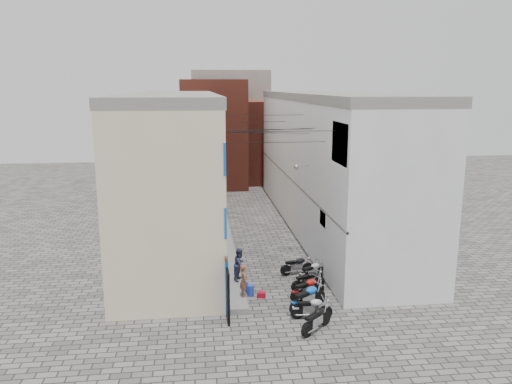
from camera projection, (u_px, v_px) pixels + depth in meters
name	position (u px, v px, depth m)	size (l,w,h in m)	color
ground	(287.00, 312.00, 21.20)	(90.00, 90.00, 0.00)	#504E4B
plinth	(222.00, 227.00, 33.56)	(0.90, 26.00, 0.25)	gray
building_left	(176.00, 164.00, 32.26)	(5.10, 27.00, 9.00)	beige
building_right	(326.00, 161.00, 33.46)	(5.94, 26.00, 9.00)	silver
building_far_brick_left	(214.00, 134.00, 47.12)	(6.00, 6.00, 10.00)	maroon
building_far_brick_right	(263.00, 141.00, 49.85)	(5.00, 6.00, 8.00)	maroon
building_far_concrete	(230.00, 124.00, 53.07)	(8.00, 5.00, 11.00)	gray
far_shopfront	(238.00, 178.00, 45.42)	(2.00, 0.30, 2.40)	black
overhead_wires	(263.00, 129.00, 27.14)	(5.80, 13.02, 1.32)	black
motorcycle_a	(317.00, 318.00, 19.48)	(0.59, 1.87, 1.08)	black
motorcycle_b	(312.00, 307.00, 20.55)	(0.55, 1.75, 1.01)	silver
motorcycle_c	(308.00, 296.00, 21.33)	(0.66, 2.08, 1.20)	blue
motorcycle_d	(308.00, 287.00, 22.43)	(0.59, 1.88, 1.09)	red
motorcycle_e	(308.00, 280.00, 23.41)	(0.57, 1.80, 1.04)	black
motorcycle_f	(312.00, 270.00, 24.63)	(0.55, 1.75, 1.02)	#BBBCC1
motorcycle_g	(297.00, 265.00, 25.37)	(0.56, 1.78, 1.03)	black
person_a	(244.00, 280.00, 22.10)	(0.54, 0.35, 1.47)	#9E5239
person_b	(240.00, 264.00, 23.95)	(0.77, 0.60, 1.58)	#383854
water_jug_near	(251.00, 290.00, 22.84)	(0.32, 0.32, 0.51)	#2341B2
water_jug_far	(245.00, 287.00, 23.26)	(0.31, 0.31, 0.49)	blue
red_crate	(261.00, 295.00, 22.68)	(0.38, 0.29, 0.24)	maroon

